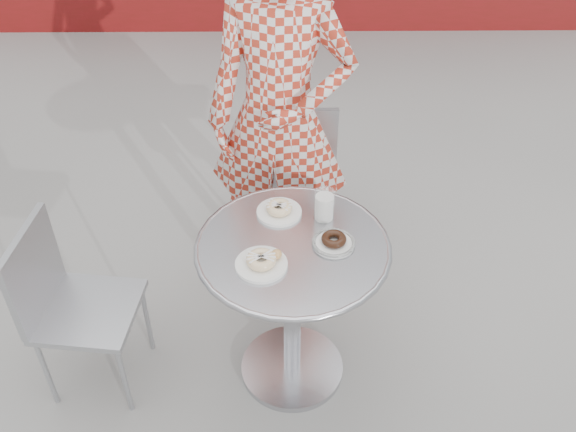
{
  "coord_description": "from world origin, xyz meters",
  "views": [
    {
      "loc": [
        -0.07,
        -1.81,
        2.34
      ],
      "look_at": [
        -0.06,
        0.04,
        0.81
      ],
      "focal_mm": 40.0,
      "sensor_mm": 36.0,
      "label": 1
    }
  ],
  "objects_px": {
    "chair_left": "(94,337)",
    "seated_person": "(280,120)",
    "chair_far": "(292,191)",
    "plate_near": "(262,261)",
    "bistro_table": "(293,280)",
    "plate_checker": "(334,242)",
    "milk_cup": "(324,206)",
    "plate_far": "(279,210)"
  },
  "relations": [
    {
      "from": "bistro_table",
      "to": "chair_left",
      "type": "distance_m",
      "value": 0.89
    },
    {
      "from": "plate_far",
      "to": "plate_near",
      "type": "relative_size",
      "value": 0.94
    },
    {
      "from": "bistro_table",
      "to": "milk_cup",
      "type": "height_order",
      "value": "milk_cup"
    },
    {
      "from": "plate_near",
      "to": "milk_cup",
      "type": "bearing_deg",
      "value": 48.6
    },
    {
      "from": "chair_far",
      "to": "plate_checker",
      "type": "height_order",
      "value": "chair_far"
    },
    {
      "from": "plate_far",
      "to": "plate_checker",
      "type": "height_order",
      "value": "plate_far"
    },
    {
      "from": "chair_far",
      "to": "bistro_table",
      "type": "bearing_deg",
      "value": 88.42
    },
    {
      "from": "plate_checker",
      "to": "milk_cup",
      "type": "relative_size",
      "value": 1.28
    },
    {
      "from": "chair_far",
      "to": "plate_near",
      "type": "height_order",
      "value": "chair_far"
    },
    {
      "from": "bistro_table",
      "to": "plate_far",
      "type": "height_order",
      "value": "plate_far"
    },
    {
      "from": "chair_far",
      "to": "milk_cup",
      "type": "height_order",
      "value": "milk_cup"
    },
    {
      "from": "plate_far",
      "to": "plate_near",
      "type": "bearing_deg",
      "value": -101.52
    },
    {
      "from": "chair_left",
      "to": "seated_person",
      "type": "distance_m",
      "value": 1.21
    },
    {
      "from": "seated_person",
      "to": "chair_left",
      "type": "bearing_deg",
      "value": -129.99
    },
    {
      "from": "chair_left",
      "to": "plate_checker",
      "type": "relative_size",
      "value": 4.93
    },
    {
      "from": "milk_cup",
      "to": "plate_checker",
      "type": "bearing_deg",
      "value": -79.73
    },
    {
      "from": "plate_near",
      "to": "bistro_table",
      "type": "bearing_deg",
      "value": 44.01
    },
    {
      "from": "chair_left",
      "to": "plate_checker",
      "type": "xyz_separation_m",
      "value": [
        0.98,
        0.02,
        0.51
      ]
    },
    {
      "from": "chair_left",
      "to": "milk_cup",
      "type": "height_order",
      "value": "milk_cup"
    },
    {
      "from": "plate_near",
      "to": "plate_checker",
      "type": "distance_m",
      "value": 0.28
    },
    {
      "from": "seated_person",
      "to": "plate_near",
      "type": "distance_m",
      "value": 0.78
    },
    {
      "from": "seated_person",
      "to": "plate_checker",
      "type": "xyz_separation_m",
      "value": [
        0.2,
        -0.65,
        -0.13
      ]
    },
    {
      "from": "plate_far",
      "to": "plate_checker",
      "type": "relative_size",
      "value": 1.1
    },
    {
      "from": "chair_left",
      "to": "chair_far",
      "type": "bearing_deg",
      "value": -34.09
    },
    {
      "from": "chair_far",
      "to": "plate_far",
      "type": "relative_size",
      "value": 4.87
    },
    {
      "from": "plate_checker",
      "to": "chair_far",
      "type": "bearing_deg",
      "value": 98.16
    },
    {
      "from": "bistro_table",
      "to": "seated_person",
      "type": "distance_m",
      "value": 0.73
    },
    {
      "from": "chair_left",
      "to": "plate_near",
      "type": "distance_m",
      "value": 0.89
    },
    {
      "from": "bistro_table",
      "to": "chair_far",
      "type": "bearing_deg",
      "value": 89.18
    },
    {
      "from": "chair_far",
      "to": "milk_cup",
      "type": "distance_m",
      "value": 0.97
    },
    {
      "from": "bistro_table",
      "to": "chair_left",
      "type": "xyz_separation_m",
      "value": [
        -0.83,
        -0.01,
        -0.32
      ]
    },
    {
      "from": "milk_cup",
      "to": "seated_person",
      "type": "bearing_deg",
      "value": 108.77
    },
    {
      "from": "seated_person",
      "to": "milk_cup",
      "type": "distance_m",
      "value": 0.53
    },
    {
      "from": "chair_left",
      "to": "plate_checker",
      "type": "bearing_deg",
      "value": -82.28
    },
    {
      "from": "plate_near",
      "to": "milk_cup",
      "type": "distance_m",
      "value": 0.36
    },
    {
      "from": "plate_far",
      "to": "plate_near",
      "type": "height_order",
      "value": "plate_near"
    },
    {
      "from": "seated_person",
      "to": "plate_checker",
      "type": "distance_m",
      "value": 0.69
    },
    {
      "from": "chair_far",
      "to": "chair_left",
      "type": "relative_size",
      "value": 1.08
    },
    {
      "from": "plate_near",
      "to": "plate_far",
      "type": "bearing_deg",
      "value": 78.48
    },
    {
      "from": "chair_left",
      "to": "seated_person",
      "type": "xyz_separation_m",
      "value": [
        0.78,
        0.67,
        0.64
      ]
    },
    {
      "from": "bistro_table",
      "to": "chair_far",
      "type": "xyz_separation_m",
      "value": [
        0.01,
        0.96,
        -0.3
      ]
    },
    {
      "from": "plate_far",
      "to": "chair_left",
      "type": "bearing_deg",
      "value": -165.64
    }
  ]
}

